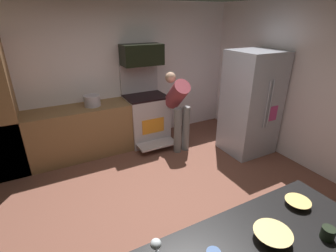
{
  "coord_description": "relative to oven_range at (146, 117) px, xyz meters",
  "views": [
    {
      "loc": [
        -1.21,
        -2.25,
        2.32
      ],
      "look_at": [
        0.13,
        0.3,
        1.05
      ],
      "focal_mm": 26.56,
      "sensor_mm": 36.0,
      "label": 1
    }
  ],
  "objects": [
    {
      "name": "wall_back",
      "position": [
        -0.51,
        0.37,
        0.79
      ],
      "size": [
        5.2,
        0.12,
        2.6
      ],
      "primitive_type": "cube",
      "color": "silver",
      "rests_on": "ground"
    },
    {
      "name": "refrigerator",
      "position": [
        1.52,
        -1.2,
        0.4
      ],
      "size": [
        0.83,
        0.76,
        1.82
      ],
      "color": "#B2B6C4",
      "rests_on": "ground"
    },
    {
      "name": "wall_right",
      "position": [
        2.03,
        -1.97,
        0.79
      ],
      "size": [
        0.12,
        4.8,
        2.6
      ],
      "primitive_type": "cube",
      "color": "silver",
      "rests_on": "ground"
    },
    {
      "name": "mixing_bowl_prep",
      "position": [
        -0.04,
        -3.29,
        0.41
      ],
      "size": [
        0.2,
        0.2,
        0.05
      ],
      "primitive_type": "cone",
      "rotation": [
        3.14,
        0.0,
        0.0
      ],
      "color": "#ECC168",
      "rests_on": "counter_island"
    },
    {
      "name": "ground_plane",
      "position": [
        -0.51,
        -1.97,
        -0.52
      ],
      "size": [
        5.2,
        4.8,
        0.02
      ],
      "primitive_type": "cube",
      "color": "brown"
    },
    {
      "name": "wine_glass_near",
      "position": [
        -1.27,
        -3.19,
        0.5
      ],
      "size": [
        0.07,
        0.07,
        0.15
      ],
      "color": "silver",
      "rests_on": "counter_island"
    },
    {
      "name": "mug_tea",
      "position": [
        -0.15,
        -3.61,
        0.44
      ],
      "size": [
        0.09,
        0.09,
        0.09
      ],
      "primitive_type": "cylinder",
      "color": "black",
      "rests_on": "counter_island"
    },
    {
      "name": "mixing_bowl_large",
      "position": [
        -0.5,
        -3.43,
        0.43
      ],
      "size": [
        0.26,
        0.26,
        0.07
      ],
      "primitive_type": "cone",
      "rotation": [
        3.14,
        0.0,
        0.0
      ],
      "color": "#ECCA76",
      "rests_on": "counter_island"
    },
    {
      "name": "lower_cabinet_run",
      "position": [
        -1.41,
        0.01,
        -0.06
      ],
      "size": [
        2.4,
        0.6,
        0.9
      ],
      "primitive_type": "cube",
      "color": "olive",
      "rests_on": "ground"
    },
    {
      "name": "stock_pot",
      "position": [
        -0.99,
        0.01,
        0.49
      ],
      "size": [
        0.28,
        0.28,
        0.19
      ],
      "primitive_type": "cylinder",
      "color": "#BCB0BB",
      "rests_on": "lower_cabinet_run"
    },
    {
      "name": "microwave",
      "position": [
        0.0,
        0.09,
        1.18
      ],
      "size": [
        0.74,
        0.38,
        0.37
      ],
      "primitive_type": "cube",
      "color": "black",
      "rests_on": "oven_range"
    },
    {
      "name": "oven_range",
      "position": [
        0.0,
        0.0,
        0.0
      ],
      "size": [
        0.76,
        0.96,
        1.51
      ],
      "color": "#C0B2B5",
      "rests_on": "ground"
    },
    {
      "name": "person_cook",
      "position": [
        0.41,
        -0.53,
        0.33
      ],
      "size": [
        0.31,
        0.65,
        1.4
      ],
      "color": "slate",
      "rests_on": "ground"
    }
  ]
}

